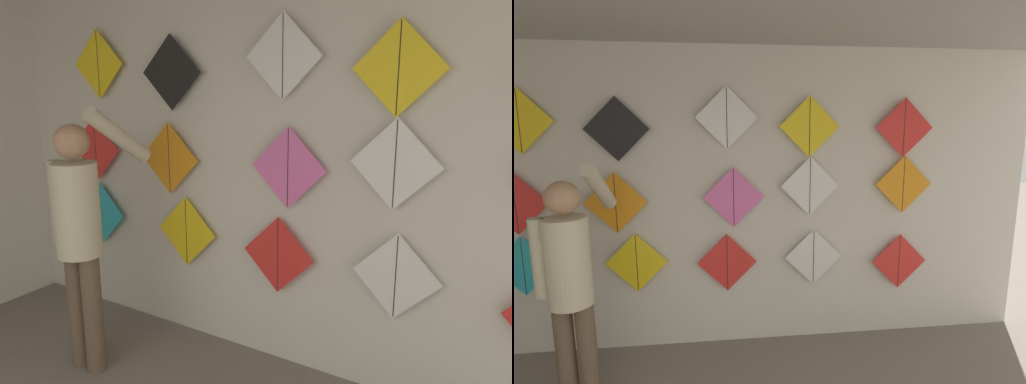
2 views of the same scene
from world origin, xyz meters
The scene contains 14 objects.
back_panel centered at (0.00, 3.49, 1.40)m, with size 6.00×0.06×2.80m, color beige.
shopkeeper centered at (-1.09, 2.65, 1.05)m, with size 0.47×0.65×1.86m.
kite_0 centered at (-1.76, 3.40, 0.88)m, with size 0.55×0.01×0.55m.
kite_1 centered at (-0.79, 3.40, 0.87)m, with size 0.55×0.01×0.55m.
kite_2 centered at (0.03, 3.40, 0.83)m, with size 0.55×0.01×0.55m.
kite_3 centered at (0.86, 3.40, 0.85)m, with size 0.55×0.01×0.55m.
kite_5 centered at (-1.76, 3.40, 1.44)m, with size 0.55×0.01×0.55m.
kite_6 centered at (-0.94, 3.40, 1.43)m, with size 0.55×0.01×0.55m.
kite_7 centered at (0.10, 3.40, 1.45)m, with size 0.55×0.01×0.55m.
kite_8 centered at (0.81, 3.40, 1.54)m, with size 0.55×0.01×0.55m.
kite_10 centered at (-1.66, 3.40, 2.14)m, with size 0.55×0.01×0.55m.
kite_11 centered at (-0.89, 3.40, 2.07)m, with size 0.55×0.01×0.55m.
kite_12 centered at (0.06, 3.40, 2.17)m, with size 0.55×0.01×0.55m.
kite_13 centered at (0.80, 3.40, 2.09)m, with size 0.55×0.01×0.55m.
Camera 1 is at (1.64, 0.53, 2.04)m, focal length 35.00 mm.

